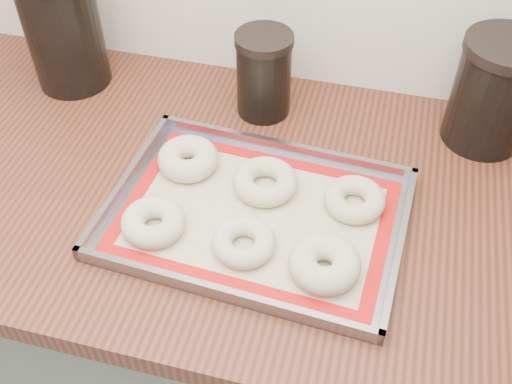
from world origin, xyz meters
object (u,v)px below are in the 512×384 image
(baking_tray, at_px, (256,215))
(bagel_front_mid, at_px, (244,242))
(bagel_front_left, at_px, (153,222))
(canister_left, at_px, (63,27))
(canister_mid, at_px, (264,74))
(bagel_front_right, at_px, (324,263))
(bagel_back_left, at_px, (188,159))
(canister_right, at_px, (494,93))
(bagel_back_mid, at_px, (265,181))
(bagel_back_right, at_px, (355,200))

(baking_tray, relative_size, bagel_front_mid, 5.02)
(bagel_front_left, height_order, canister_left, canister_left)
(bagel_front_mid, height_order, canister_mid, canister_mid)
(baking_tray, distance_m, bagel_front_left, 0.16)
(baking_tray, bearing_deg, bagel_front_right, -33.43)
(baking_tray, xyz_separation_m, bagel_back_left, (-0.14, 0.08, 0.02))
(bagel_front_left, bearing_deg, canister_right, 36.32)
(bagel_front_left, distance_m, bagel_front_right, 0.27)
(bagel_front_mid, bearing_deg, bagel_back_left, 132.87)
(baking_tray, bearing_deg, bagel_front_left, -155.41)
(canister_left, bearing_deg, canister_right, 1.56)
(baking_tray, height_order, bagel_front_mid, bagel_front_mid)
(baking_tray, height_order, canister_mid, canister_mid)
(baking_tray, relative_size, bagel_back_mid, 4.53)
(bagel_front_right, xyz_separation_m, canister_left, (-0.57, 0.35, 0.09))
(canister_left, relative_size, canister_mid, 1.48)
(bagel_front_left, bearing_deg, bagel_front_mid, -0.74)
(bagel_front_right, bearing_deg, bagel_back_left, 148.38)
(bagel_back_mid, relative_size, canister_left, 0.44)
(bagel_front_left, height_order, bagel_back_mid, bagel_front_left)
(bagel_back_left, relative_size, canister_right, 0.52)
(bagel_front_mid, relative_size, bagel_back_mid, 0.90)
(bagel_front_right, relative_size, canister_right, 0.53)
(baking_tray, xyz_separation_m, bagel_front_right, (0.12, -0.08, 0.02))
(canister_mid, bearing_deg, bagel_back_left, -113.65)
(bagel_front_left, height_order, canister_right, canister_right)
(bagel_back_mid, bearing_deg, bagel_front_left, -138.16)
(bagel_front_left, height_order, bagel_front_right, bagel_front_right)
(bagel_front_mid, xyz_separation_m, canister_left, (-0.44, 0.34, 0.10))
(bagel_front_mid, bearing_deg, bagel_front_right, -5.76)
(bagel_front_left, relative_size, canister_right, 0.50)
(bagel_back_right, bearing_deg, canister_left, 160.37)
(bagel_back_right, xyz_separation_m, canister_right, (0.20, 0.23, 0.08))
(bagel_front_left, xyz_separation_m, canister_right, (0.49, 0.36, 0.08))
(bagel_back_left, height_order, canister_left, canister_left)
(bagel_front_left, height_order, bagel_back_right, bagel_front_left)
(bagel_back_right, bearing_deg, canister_right, 49.82)
(canister_mid, bearing_deg, bagel_front_mid, -80.92)
(canister_right, bearing_deg, canister_left, -178.44)
(bagel_front_right, xyz_separation_m, bagel_back_left, (-0.26, 0.16, -0.00))
(bagel_front_mid, bearing_deg, canister_right, 46.31)
(bagel_front_right, bearing_deg, canister_mid, 116.82)
(bagel_front_left, distance_m, canister_left, 0.46)
(bagel_back_left, xyz_separation_m, bagel_back_mid, (0.14, -0.02, -0.00))
(bagel_back_right, distance_m, canister_right, 0.31)
(bagel_front_right, bearing_deg, bagel_back_right, 80.25)
(bagel_front_mid, height_order, bagel_back_right, bagel_back_right)
(bagel_front_mid, xyz_separation_m, canister_mid, (-0.05, 0.34, 0.06))
(bagel_front_mid, distance_m, bagel_back_right, 0.20)
(bagel_front_right, height_order, bagel_back_mid, bagel_front_right)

